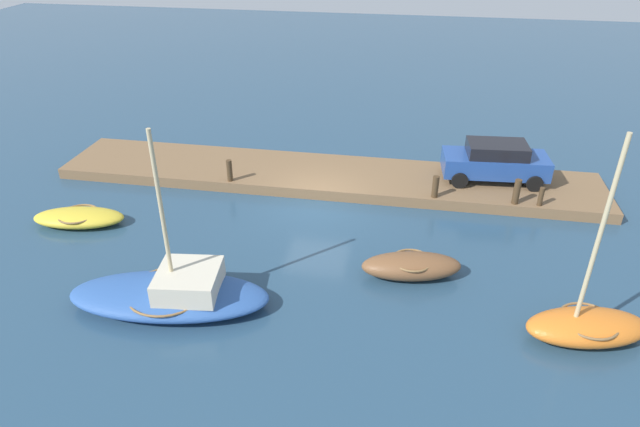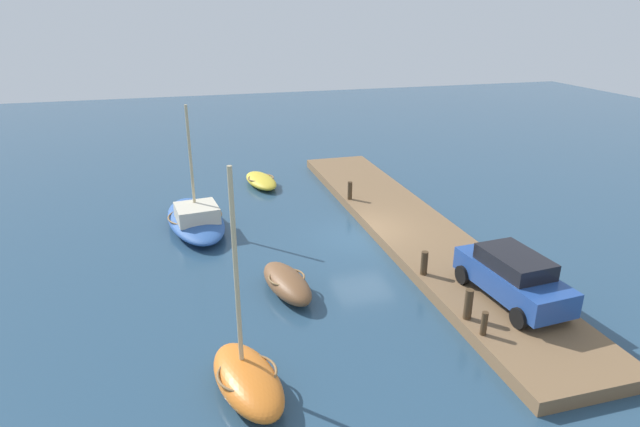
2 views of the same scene
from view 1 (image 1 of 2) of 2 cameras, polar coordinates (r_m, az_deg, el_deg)
name	(u,v)px [view 1 (image 1 of 2)]	position (r m, az deg, el deg)	size (l,w,h in m)	color
ground_plane	(317,205)	(21.66, -0.30, 0.93)	(84.00, 84.00, 0.00)	navy
dock_platform	(326,176)	(23.46, 0.64, 3.90)	(22.51, 3.61, 0.43)	brown
rowboat_brown	(411,266)	(17.62, 9.38, -5.34)	(3.29, 1.77, 0.80)	brown
rowboat_yellow	(79,217)	(22.02, -23.57, -0.38)	(3.47, 1.86, 0.57)	gold
rowboat_orange	(587,325)	(16.72, 25.80, -10.32)	(3.53, 2.13, 5.96)	orange
sailboat_blue	(172,293)	(16.73, -14.97, -7.90)	(6.08, 2.99, 5.52)	#2D569E
mooring_post_west	(541,197)	(22.12, 21.80, 1.63)	(0.19, 0.19, 0.73)	#47331E
mooring_post_mid_west	(517,192)	(21.88, 19.59, 2.13)	(0.25, 0.25, 0.98)	#47331E
mooring_post_mid_east	(435,187)	(21.56, 11.79, 2.71)	(0.24, 0.24, 0.86)	#47331E
mooring_post_east	(230,171)	(22.67, -9.30, 4.39)	(0.22, 0.22, 0.89)	#47331E
parked_car	(495,161)	(23.35, 17.59, 5.17)	(4.22, 2.14, 1.61)	#234793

